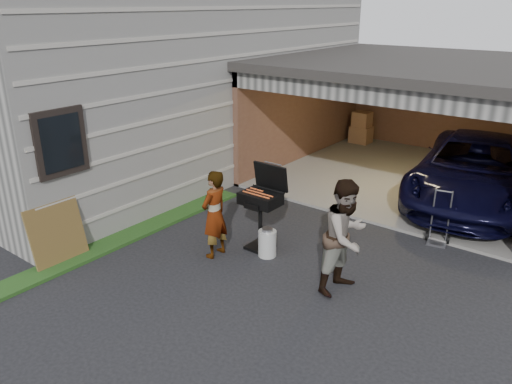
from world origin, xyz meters
TOP-DOWN VIEW (x-y plane):
  - ground at (0.00, 0.00)m, footprint 80.00×80.00m
  - house at (-6.00, 4.00)m, footprint 7.00×11.00m
  - groundcover_strip at (-2.25, -1.00)m, footprint 0.50×8.00m
  - garage at (0.76, 6.79)m, footprint 6.80×6.30m
  - minivan at (2.28, 5.85)m, footprint 2.97×5.25m
  - woman at (-0.50, 0.65)m, footprint 0.39×0.58m
  - man at (1.77, 1.04)m, footprint 0.79×0.95m
  - bbq_grill at (-0.04, 1.37)m, footprint 0.68×0.59m
  - propane_tank at (0.22, 1.18)m, footprint 0.40×0.40m
  - plywood_panel at (-2.40, -1.14)m, footprint 0.26×0.95m
  - hand_truck at (2.39, 3.47)m, footprint 0.44×0.38m

SIDE VIEW (x-z plane):
  - ground at x=0.00m, z-range 0.00..0.00m
  - groundcover_strip at x=-2.25m, z-range 0.00..0.06m
  - hand_truck at x=2.39m, z-range -0.31..0.71m
  - propane_tank at x=0.22m, z-range 0.00..0.47m
  - plywood_panel at x=-2.40m, z-range 0.00..1.05m
  - minivan at x=2.28m, z-range 0.00..1.38m
  - woman at x=-0.50m, z-range 0.00..1.54m
  - man at x=1.77m, z-range 0.00..1.77m
  - bbq_grill at x=-0.04m, z-range 0.14..1.65m
  - garage at x=0.76m, z-range 0.42..3.32m
  - house at x=-6.00m, z-range 0.00..5.50m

